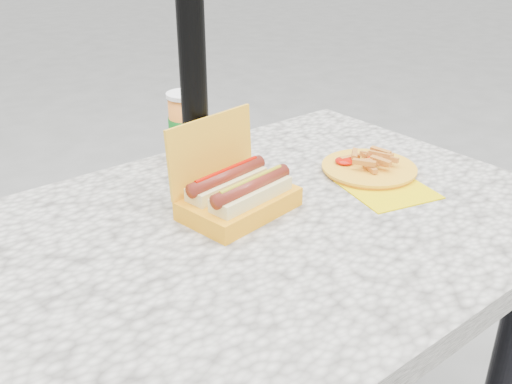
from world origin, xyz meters
TOP-DOWN VIEW (x-y plane):
  - picnic_table at (0.00, 0.00)m, footprint 1.20×0.80m
  - umbrella_pole at (0.00, 0.16)m, footprint 0.05×0.05m
  - hotdog_box at (0.02, 0.06)m, footprint 0.23×0.18m
  - fries_plate at (0.35, 0.02)m, footprint 0.24×0.29m
  - soda_cup at (0.08, 0.32)m, footprint 0.09×0.09m

SIDE VIEW (x-z plane):
  - picnic_table at x=0.00m, z-range 0.27..1.02m
  - fries_plate at x=0.35m, z-range 0.74..0.78m
  - hotdog_box at x=0.02m, z-range 0.70..0.88m
  - soda_cup at x=0.08m, z-range 0.75..0.91m
  - umbrella_pole at x=0.00m, z-range 0.00..2.20m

